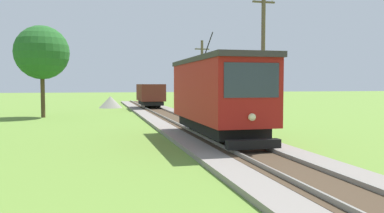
{
  "coord_description": "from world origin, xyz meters",
  "views": [
    {
      "loc": [
        -5.35,
        3.99,
        2.62
      ],
      "look_at": [
        -0.7,
        22.81,
        1.5
      ],
      "focal_mm": 35.89,
      "sensor_mm": 36.0,
      "label": 1
    }
  ],
  "objects_px": {
    "tree_left_near": "(42,53)",
    "gravel_pile": "(110,102)",
    "red_tram": "(218,94)",
    "utility_pole_far": "(202,75)",
    "freight_car": "(150,94)",
    "utility_pole_mid": "(263,55)"
  },
  "relations": [
    {
      "from": "tree_left_near",
      "to": "gravel_pile",
      "type": "bearing_deg",
      "value": 63.6
    },
    {
      "from": "red_tram",
      "to": "tree_left_near",
      "type": "height_order",
      "value": "tree_left_near"
    },
    {
      "from": "utility_pole_far",
      "to": "tree_left_near",
      "type": "bearing_deg",
      "value": -168.45
    },
    {
      "from": "freight_car",
      "to": "tree_left_near",
      "type": "height_order",
      "value": "tree_left_near"
    },
    {
      "from": "freight_car",
      "to": "red_tram",
      "type": "bearing_deg",
      "value": -89.99
    },
    {
      "from": "freight_car",
      "to": "utility_pole_far",
      "type": "distance_m",
      "value": 6.65
    },
    {
      "from": "utility_pole_far",
      "to": "tree_left_near",
      "type": "xyz_separation_m",
      "value": [
        -13.79,
        -2.82,
        1.63
      ]
    },
    {
      "from": "red_tram",
      "to": "gravel_pile",
      "type": "bearing_deg",
      "value": 98.5
    },
    {
      "from": "utility_pole_mid",
      "to": "tree_left_near",
      "type": "xyz_separation_m",
      "value": [
        -13.79,
        10.9,
        0.75
      ]
    },
    {
      "from": "gravel_pile",
      "to": "tree_left_near",
      "type": "relative_size",
      "value": 0.36
    },
    {
      "from": "gravel_pile",
      "to": "tree_left_near",
      "type": "distance_m",
      "value": 13.29
    },
    {
      "from": "freight_car",
      "to": "utility_pole_mid",
      "type": "xyz_separation_m",
      "value": [
        4.25,
        -18.47,
        2.78
      ]
    },
    {
      "from": "freight_car",
      "to": "utility_pole_far",
      "type": "bearing_deg",
      "value": -48.2
    },
    {
      "from": "gravel_pile",
      "to": "red_tram",
      "type": "bearing_deg",
      "value": -81.5
    },
    {
      "from": "freight_car",
      "to": "gravel_pile",
      "type": "xyz_separation_m",
      "value": [
        -3.97,
        3.65,
        -0.9
      ]
    },
    {
      "from": "freight_car",
      "to": "gravel_pile",
      "type": "distance_m",
      "value": 5.47
    },
    {
      "from": "red_tram",
      "to": "freight_car",
      "type": "height_order",
      "value": "red_tram"
    },
    {
      "from": "utility_pole_mid",
      "to": "gravel_pile",
      "type": "distance_m",
      "value": 23.88
    },
    {
      "from": "utility_pole_mid",
      "to": "utility_pole_far",
      "type": "height_order",
      "value": "utility_pole_mid"
    },
    {
      "from": "red_tram",
      "to": "freight_car",
      "type": "xyz_separation_m",
      "value": [
        -0.0,
        22.95,
        -0.64
      ]
    },
    {
      "from": "freight_car",
      "to": "utility_pole_mid",
      "type": "relative_size",
      "value": 0.61
    },
    {
      "from": "red_tram",
      "to": "utility_pole_far",
      "type": "xyz_separation_m",
      "value": [
        4.25,
        18.19,
        1.27
      ]
    }
  ]
}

